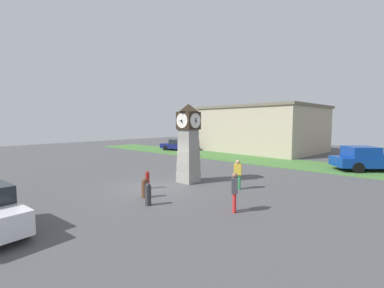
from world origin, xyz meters
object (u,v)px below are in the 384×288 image
object	(u,v)px
clock_tower	(188,142)
pedestrian_near_bench	(238,173)
car_far_lot	(179,145)
bollard_near_tower	(148,194)
pedestrian_by_cars	(185,148)
pedestrian_crossing_lot	(235,190)
bollard_far_row	(147,180)
bollard_mid_row	(145,188)
pickup_truck	(373,159)

from	to	relation	value
clock_tower	pedestrian_near_bench	distance (m)	3.51
car_far_lot	bollard_near_tower	bearing A→B (deg)	-48.73
pedestrian_by_cars	pedestrian_crossing_lot	bearing A→B (deg)	-39.74
clock_tower	car_far_lot	bearing A→B (deg)	136.60
bollard_near_tower	bollard_far_row	size ratio (longest dim) A/B	1.02
car_far_lot	pedestrian_near_bench	world-z (taller)	pedestrian_near_bench
bollard_mid_row	bollard_far_row	bearing A→B (deg)	137.52
clock_tower	pickup_truck	size ratio (longest dim) A/B	0.84
clock_tower	bollard_near_tower	xyz separation A→B (m)	(1.67, -4.43, -1.93)
clock_tower	pedestrian_near_bench	bearing A→B (deg)	9.81
clock_tower	bollard_far_row	xyz separation A→B (m)	(-0.64, -2.64, -1.94)
clock_tower	pickup_truck	bearing A→B (deg)	56.39
car_far_lot	pedestrian_near_bench	xyz separation A→B (m)	(16.12, -11.74, 0.16)
clock_tower	pedestrian_crossing_lot	world-z (taller)	clock_tower
bollard_mid_row	pedestrian_crossing_lot	size ratio (longest dim) A/B	0.59
pedestrian_near_bench	pedestrian_crossing_lot	distance (m)	3.65
car_far_lot	pickup_truck	distance (m)	20.86
clock_tower	bollard_near_tower	bearing A→B (deg)	-69.29
clock_tower	bollard_near_tower	world-z (taller)	clock_tower
car_far_lot	pickup_truck	bearing A→B (deg)	-1.27
bollard_near_tower	car_far_lot	xyz separation A→B (m)	(-14.67, 16.71, 0.25)
clock_tower	pedestrian_by_cars	xyz separation A→B (m)	(-7.68, 7.87, -1.45)
bollard_far_row	pedestrian_crossing_lot	world-z (taller)	pedestrian_crossing_lot
clock_tower	pedestrian_near_bench	world-z (taller)	clock_tower
bollard_mid_row	pedestrian_by_cars	bearing A→B (deg)	125.44
car_far_lot	pedestrian_crossing_lot	world-z (taller)	pedestrian_crossing_lot
pickup_truck	bollard_mid_row	bearing A→B (deg)	-114.87
bollard_far_row	pedestrian_by_cars	distance (m)	12.66
bollard_mid_row	pedestrian_near_bench	bearing A→B (deg)	59.96
bollard_mid_row	pedestrian_crossing_lot	world-z (taller)	pedestrian_crossing_lot
bollard_mid_row	pedestrian_crossing_lot	distance (m)	4.50
bollard_near_tower	bollard_mid_row	world-z (taller)	bollard_near_tower
bollard_mid_row	car_far_lot	distance (m)	21.07
pedestrian_near_bench	pickup_truck	bearing A→B (deg)	67.24
pedestrian_near_bench	pedestrian_crossing_lot	xyz separation A→B (m)	(1.82, -3.17, 0.00)
pickup_truck	pedestrian_by_cars	size ratio (longest dim) A/B	3.30
car_far_lot	pickup_truck	world-z (taller)	pickup_truck
bollard_near_tower	bollard_mid_row	bearing A→B (deg)	148.93
bollard_far_row	pedestrian_by_cars	xyz separation A→B (m)	(-7.04, 10.51, 0.49)
bollard_far_row	bollard_mid_row	bearing A→B (deg)	-42.48
bollard_far_row	pickup_truck	world-z (taller)	pickup_truck
clock_tower	bollard_far_row	size ratio (longest dim) A/B	4.90
pedestrian_near_bench	bollard_near_tower	bearing A→B (deg)	-106.27
pedestrian_crossing_lot	pedestrian_near_bench	bearing A→B (deg)	119.88
car_far_lot	clock_tower	bearing A→B (deg)	-43.40
bollard_mid_row	car_far_lot	size ratio (longest dim) A/B	0.20
car_far_lot	pedestrian_by_cars	distance (m)	6.91
bollard_far_row	car_far_lot	size ratio (longest dim) A/B	0.20
clock_tower	pedestrian_near_bench	xyz separation A→B (m)	(3.13, 0.54, -1.51)
clock_tower	bollard_near_tower	distance (m)	5.11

